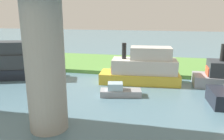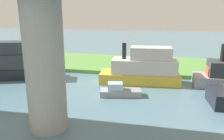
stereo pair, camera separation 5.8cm
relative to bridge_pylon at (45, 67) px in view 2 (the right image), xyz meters
The scene contains 8 objects.
ground_plane 15.49m from the bridge_pylon, 100.51° to the right, with size 160.00×160.00×0.00m, color slate.
grassy_bank 21.19m from the bridge_pylon, 97.49° to the right, with size 80.00×12.00×0.50m, color #5B9342.
bridge_pylon is the anchor object (origin of this frame).
person_on_bank 19.32m from the bridge_pylon, 113.15° to the right, with size 0.50×0.50×1.39m.
mooring_post 16.10m from the bridge_pylon, 97.61° to the right, with size 0.20×0.20×1.09m, color brown.
skiff_small 15.59m from the bridge_pylon, 44.21° to the right, with size 10.33×6.28×5.01m.
riverboat_paddlewheel 13.53m from the bridge_pylon, 114.61° to the right, with size 9.31×3.75×4.65m.
motorboat_white 9.13m from the bridge_pylon, 116.68° to the right, with size 4.20×2.20×1.33m.
Camera 2 is at (-4.75, 27.80, 7.92)m, focal length 36.00 mm.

